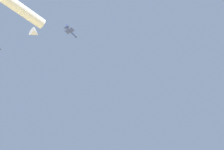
% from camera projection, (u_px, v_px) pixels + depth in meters
% --- Properties ---
extents(chase_jet_trailing, '(12.01, 13.55, 4.00)m').
position_uv_depth(chase_jet_trailing, '(71.00, 32.00, 184.29)').
color(chase_jet_trailing, '#38478C').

